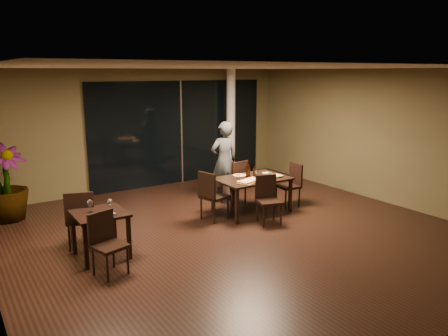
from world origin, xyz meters
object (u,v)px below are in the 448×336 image
side_table (100,220)px  bottle_b (254,172)px  chair_main_left (211,193)px  diner (224,161)px  chair_main_far (236,180)px  bottle_a (249,171)px  chair_side_far (81,216)px  potted_plant (5,183)px  chair_main_right (291,182)px  chair_main_near (268,197)px  main_table (252,181)px  bottle_c (247,169)px  chair_side_near (106,240)px

side_table → bottle_b: bearing=8.4°
chair_main_left → diner: diner is taller
chair_main_far → bottle_a: bottle_a is taller
chair_side_far → diner: 3.77m
side_table → potted_plant: 2.96m
chair_main_right → chair_main_left: bearing=-87.2°
chair_main_near → chair_main_right: chair_main_right is taller
main_table → bottle_a: size_ratio=5.36×
chair_main_far → main_table: bearing=76.7°
chair_main_near → chair_main_right: bearing=43.7°
diner → potted_plant: (-4.43, 1.18, -0.14)m
main_table → potted_plant: (-4.40, 2.28, 0.10)m
diner → bottle_a: bearing=92.5°
bottle_a → bottle_b: 0.12m
diner → bottle_b: diner is taller
chair_main_far → chair_main_right: size_ratio=1.04×
chair_main_right → bottle_c: bottle_c is taller
chair_main_near → chair_side_near: 3.43m
main_table → side_table: same height
chair_main_right → main_table: bearing=-89.8°
chair_main_right → chair_side_near: (-4.53, -1.02, -0.01)m
side_table → chair_side_far: 0.55m
chair_side_near → bottle_b: 3.78m
chair_main_near → bottle_c: bearing=100.4°
bottle_a → main_table: bearing=-67.0°
chair_main_left → potted_plant: (-3.40, 2.27, 0.21)m
chair_side_near → diner: (3.54, 2.23, 0.39)m
chair_main_near → diner: bearing=102.3°
potted_plant → diner: bearing=-15.0°
bottle_b → diner: bearing=92.3°
chair_main_left → bottle_c: (0.97, 0.11, 0.35)m
chair_main_near → chair_side_near: chair_main_near is taller
chair_main_left → chair_side_far: (-2.57, 0.01, 0.00)m
bottle_c → chair_main_near: bearing=-96.5°
side_table → bottle_b: bottle_b is taller
chair_main_far → chair_side_near: size_ratio=1.07×
chair_main_right → diner: bearing=-134.6°
chair_main_right → diner: size_ratio=0.52×
diner → bottle_b: (0.04, -1.09, -0.04)m
chair_main_near → chair_main_right: 1.27m
chair_side_far → chair_side_near: chair_side_far is taller
diner → chair_main_right: bearing=135.0°
side_table → diner: (3.43, 1.60, 0.29)m
side_table → chair_main_right: size_ratio=0.84×
chair_main_left → diner: 1.54m
chair_main_left → diner: (1.02, 1.09, 0.35)m
main_table → chair_main_near: size_ratio=1.59×
chair_main_right → bottle_b: size_ratio=3.85×
bottle_c → bottle_b: bearing=-48.6°
main_table → chair_side_near: chair_side_near is taller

